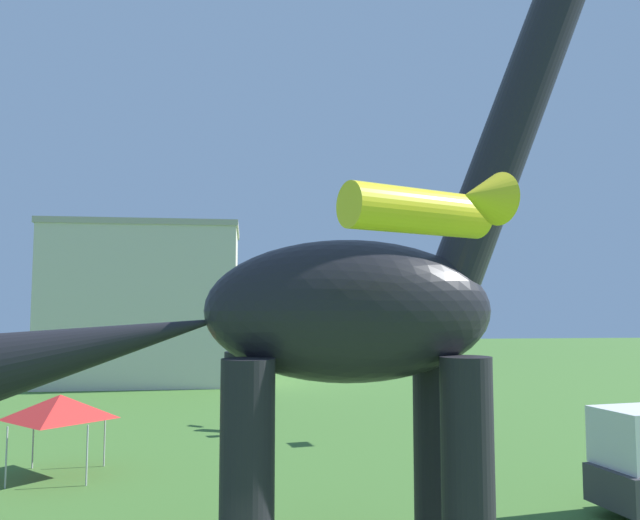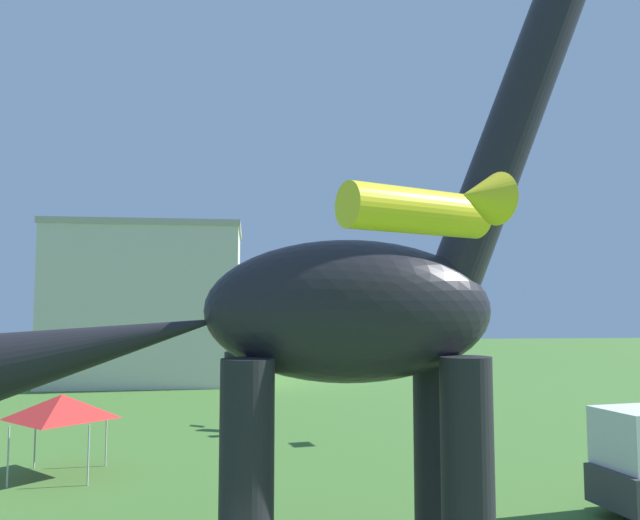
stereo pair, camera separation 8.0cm
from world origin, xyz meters
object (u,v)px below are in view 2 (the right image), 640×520
festival_canopy_tent (62,407)px  kite_apex (434,313)px  kite_mid_center (408,228)px  kite_far_right (314,343)px  dinosaur_sculpture (347,311)px  kite_trailing (429,208)px

festival_canopy_tent → kite_apex: (15.93, 4.88, 3.45)m
festival_canopy_tent → kite_mid_center: 21.03m
kite_far_right → kite_apex: bearing=-29.8°
kite_apex → festival_canopy_tent: bearing=-163.0°
kite_far_right → dinosaur_sculpture: bearing=-93.5°
kite_apex → kite_mid_center: 7.49m
kite_apex → kite_mid_center: kite_mid_center is taller
dinosaur_sculpture → kite_far_right: (1.08, 17.69, -1.70)m
dinosaur_sculpture → festival_canopy_tent: 13.84m
dinosaur_sculpture → kite_mid_center: (6.89, 20.10, 4.85)m
festival_canopy_tent → kite_far_right: bearing=37.9°
festival_canopy_tent → kite_far_right: size_ratio=1.35×
kite_far_right → kite_apex: (5.56, -3.19, 1.58)m
festival_canopy_tent → kite_trailing: (10.14, -13.62, 5.42)m
kite_trailing → festival_canopy_tent: bearing=126.7°
dinosaur_sculpture → kite_trailing: (0.86, -3.99, 1.84)m
festival_canopy_tent → dinosaur_sculpture: bearing=-46.1°
kite_far_right → kite_apex: kite_apex is taller
kite_mid_center → dinosaur_sculpture: bearing=-108.9°
dinosaur_sculpture → kite_trailing: size_ratio=5.45×
kite_far_right → kite_trailing: size_ratio=0.75×
kite_far_right → kite_trailing: (-0.23, -21.69, 3.54)m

